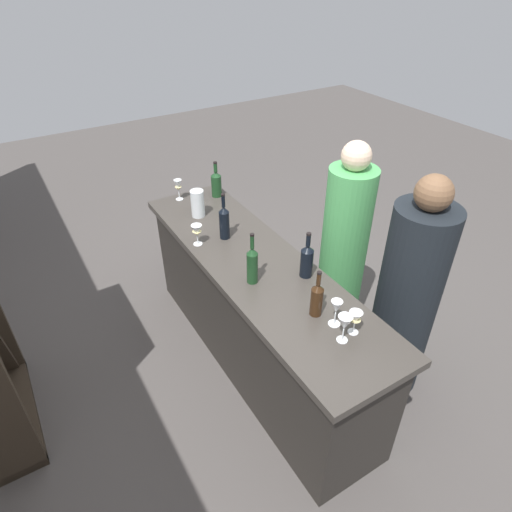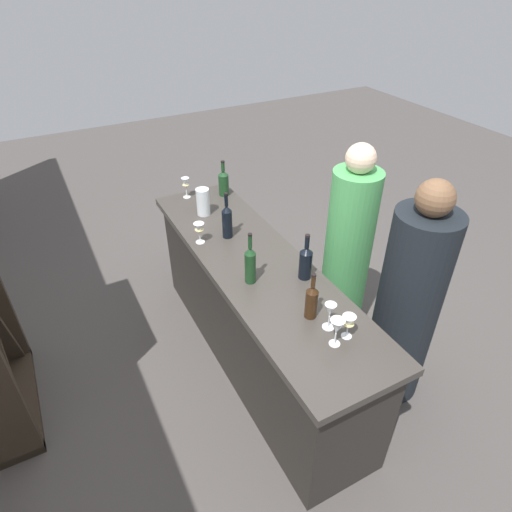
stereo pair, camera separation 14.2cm
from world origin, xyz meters
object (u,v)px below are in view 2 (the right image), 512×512
wine_bottle_leftmost_amber_brown (311,301)px  person_left_guest (347,256)px  wine_glass_near_left (349,323)px  water_pitcher (203,202)px  wine_bottle_center_olive_green (250,264)px  person_center_guest (407,306)px  wine_bottle_rightmost_olive_green (224,182)px  wine_bottle_second_right_near_black (227,221)px  wine_bottle_second_left_near_black (306,262)px  wine_glass_far_left (186,184)px  wine_glass_far_center (199,230)px  wine_glass_near_center (330,311)px  wine_glass_near_right (337,327)px

wine_bottle_leftmost_amber_brown → person_left_guest: (0.56, -0.70, -0.28)m
wine_glass_near_left → water_pitcher: 1.56m
wine_bottle_center_olive_green → person_center_guest: bearing=-119.4°
wine_bottle_center_olive_green → person_left_guest: (0.13, -0.86, -0.30)m
wine_bottle_center_olive_green → person_left_guest: size_ratio=0.22×
wine_bottle_rightmost_olive_green → person_left_guest: bearing=-152.5°
wine_glass_near_left → water_pitcher: size_ratio=0.68×
wine_bottle_second_right_near_black → wine_bottle_center_olive_green: bearing=170.1°
wine_bottle_second_left_near_black → water_pitcher: 1.05m
wine_glass_far_left → wine_glass_far_center: bearing=167.1°
wine_bottle_center_olive_green → wine_bottle_rightmost_olive_green: size_ratio=1.16×
wine_bottle_center_olive_green → person_left_guest: 0.91m
wine_bottle_second_left_near_black → wine_bottle_rightmost_olive_green: bearing=-1.0°
wine_bottle_leftmost_amber_brown → wine_glass_far_left: bearing=3.5°
wine_bottle_rightmost_olive_green → water_pitcher: (-0.22, 0.27, -0.01)m
wine_bottle_second_right_near_black → wine_glass_near_center: wine_bottle_second_right_near_black is taller
wine_bottle_second_right_near_black → wine_glass_near_right: wine_bottle_second_right_near_black is taller
wine_bottle_leftmost_amber_brown → wine_glass_near_center: (-0.12, -0.04, 0.00)m
wine_glass_near_center → water_pitcher: 1.46m
wine_bottle_rightmost_olive_green → wine_glass_near_right: (-1.79, 0.19, 0.01)m
wine_bottle_leftmost_amber_brown → water_pitcher: bearing=3.6°
wine_bottle_rightmost_olive_green → water_pitcher: bearing=129.2°
wine_bottle_rightmost_olive_green → wine_glass_far_center: (-0.58, 0.44, -0.01)m
wine_bottle_rightmost_olive_green → wine_bottle_second_right_near_black: bearing=157.8°
wine_bottle_center_olive_green → wine_bottle_rightmost_olive_green: 1.17m
wine_bottle_rightmost_olive_green → wine_glass_near_left: 1.78m
wine_bottle_second_right_near_black → wine_glass_far_left: 0.70m
wine_bottle_center_olive_green → wine_glass_far_left: (1.23, -0.05, -0.01)m
wine_bottle_second_left_near_black → wine_bottle_second_right_near_black: bearing=19.0°
wine_bottle_leftmost_amber_brown → wine_bottle_second_right_near_black: wine_bottle_second_right_near_black is taller
wine_bottle_center_olive_green → wine_glass_far_center: size_ratio=2.26×
wine_glass_near_left → wine_glass_near_center: (0.10, 0.04, 0.02)m
wine_bottle_second_right_near_black → wine_glass_near_center: 1.08m
wine_glass_near_center → wine_glass_near_right: size_ratio=0.98×
wine_glass_near_right → wine_glass_far_left: 1.89m
wine_bottle_rightmost_olive_green → wine_glass_near_left: wine_bottle_rightmost_olive_green is taller
wine_glass_near_left → wine_glass_near_right: bearing=99.5°
wine_bottle_center_olive_green → water_pitcher: bearing=-4.2°
wine_bottle_rightmost_olive_green → wine_glass_far_center: size_ratio=1.96×
wine_bottle_leftmost_amber_brown → person_left_guest: 0.94m
wine_glass_near_center → person_left_guest: size_ratio=0.10×
wine_glass_near_right → wine_glass_near_center: bearing=-20.1°
wine_glass_near_right → person_center_guest: 0.79m
wine_bottle_leftmost_amber_brown → wine_bottle_second_left_near_black: wine_bottle_second_left_near_black is taller
wine_glass_near_center → wine_glass_near_right: wine_glass_near_right is taller
wine_bottle_leftmost_amber_brown → wine_glass_near_right: 0.23m
wine_bottle_center_olive_green → wine_glass_far_left: bearing=-2.2°
wine_bottle_second_right_near_black → wine_glass_near_center: size_ratio=2.11×
wine_glass_near_center → wine_bottle_rightmost_olive_green: bearing=-5.1°
wine_bottle_center_olive_green → wine_glass_near_center: wine_bottle_center_olive_green is taller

